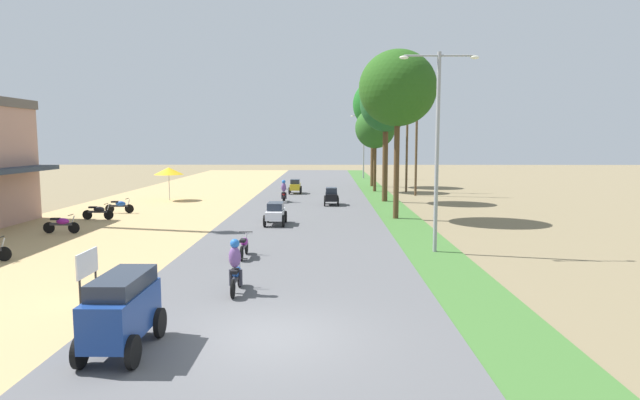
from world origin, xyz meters
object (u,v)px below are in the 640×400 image
at_px(median_tree_third, 375,128).
at_px(median_tree_fourth, 373,105).
at_px(streetlamp_mid, 364,142).
at_px(car_hatchback_black, 331,196).
at_px(streetlamp_near, 437,139).
at_px(utility_pole_near, 416,136).
at_px(street_signboard, 87,267).
at_px(vendor_umbrella, 169,171).
at_px(car_sedan_white, 275,212).
at_px(parked_motorbike_third, 98,211).
at_px(motorbike_ahead_second, 244,245).
at_px(motorbike_foreground_rider, 236,268).
at_px(motorbike_ahead_third, 284,192).
at_px(car_hatchback_yellow, 295,186).
at_px(parked_motorbike_second, 62,223).
at_px(median_tree_nearest, 398,89).
at_px(parked_motorbike_fourth, 120,205).
at_px(car_van_blue, 122,309).
at_px(utility_pole_far, 407,139).
at_px(median_tree_second, 386,104).

bearing_deg(median_tree_third, median_tree_fourth, 87.11).
relative_size(streetlamp_mid, car_hatchback_black, 3.83).
distance_m(streetlamp_near, utility_pole_near, 23.27).
xyz_separation_m(street_signboard, streetlamp_near, (11.15, 7.17, 3.58)).
relative_size(vendor_umbrella, car_sedan_white, 1.12).
bearing_deg(parked_motorbike_third, motorbike_ahead_second, -44.90).
distance_m(motorbike_foreground_rider, motorbike_ahead_third, 23.64).
relative_size(utility_pole_near, car_hatchback_yellow, 4.80).
bearing_deg(median_tree_fourth, street_signboard, -106.18).
relative_size(parked_motorbike_second, parked_motorbike_third, 1.00).
height_order(utility_pole_near, car_sedan_white, utility_pole_near).
height_order(car_hatchback_black, motorbike_ahead_third, motorbike_ahead_third).
distance_m(parked_motorbike_third, median_tree_nearest, 18.67).
distance_m(parked_motorbike_fourth, vendor_umbrella, 7.52).
xyz_separation_m(median_tree_fourth, car_hatchback_black, (-4.27, -15.94, -7.34)).
distance_m(streetlamp_mid, car_van_blue, 54.39).
xyz_separation_m(vendor_umbrella, utility_pole_far, (19.19, 7.55, 2.43)).
distance_m(parked_motorbike_third, streetlamp_mid, 38.73).
relative_size(median_tree_second, car_van_blue, 3.90).
xyz_separation_m(median_tree_nearest, utility_pole_near, (3.40, 13.61, -2.58)).
bearing_deg(car_van_blue, street_signboard, 123.73).
relative_size(utility_pole_far, car_hatchback_yellow, 4.54).
relative_size(median_tree_third, utility_pole_far, 0.82).
bearing_deg(car_hatchback_yellow, streetlamp_near, -73.36).
bearing_deg(motorbike_ahead_second, median_tree_nearest, 55.74).
bearing_deg(motorbike_ahead_third, motorbike_foreground_rider, -88.91).
height_order(parked_motorbike_second, street_signboard, street_signboard).
height_order(median_tree_nearest, streetlamp_mid, median_tree_nearest).
relative_size(parked_motorbike_fourth, street_signboard, 1.20).
distance_m(parked_motorbike_fourth, streetlamp_mid, 36.22).
distance_m(motorbike_ahead_second, motorbike_ahead_third, 18.73).
distance_m(median_tree_third, median_tree_fourth, 6.01).
relative_size(street_signboard, median_tree_nearest, 0.15).
xyz_separation_m(parked_motorbike_fourth, car_hatchback_yellow, (10.33, 12.48, 0.19)).
bearing_deg(median_tree_third, car_van_blue, -103.32).
bearing_deg(utility_pole_far, median_tree_nearest, -100.45).
distance_m(median_tree_second, streetlamp_mid, 24.77).
relative_size(parked_motorbike_second, car_hatchback_black, 0.90).
xyz_separation_m(parked_motorbike_third, utility_pole_near, (20.68, 14.36, 4.45)).
xyz_separation_m(parked_motorbike_third, motorbike_foreground_rider, (10.50, -14.86, 0.30)).
relative_size(street_signboard, median_tree_third, 0.20).
bearing_deg(streetlamp_near, median_tree_nearest, 92.36).
bearing_deg(motorbike_ahead_second, street_signboard, -120.38).
height_order(utility_pole_far, car_hatchback_black, utility_pole_far).
distance_m(vendor_umbrella, median_tree_fourth, 21.90).
xyz_separation_m(streetlamp_near, utility_pole_near, (3.01, 23.07, 0.31)).
relative_size(utility_pole_far, car_van_blue, 3.78).
distance_m(median_tree_nearest, car_hatchback_yellow, 17.40).
relative_size(utility_pole_far, car_hatchback_black, 4.54).
relative_size(median_tree_nearest, motorbike_ahead_second, 5.41).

